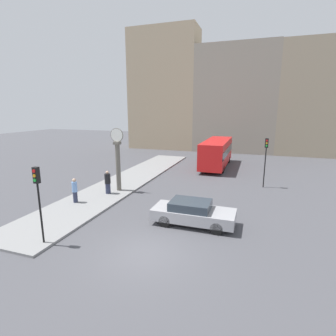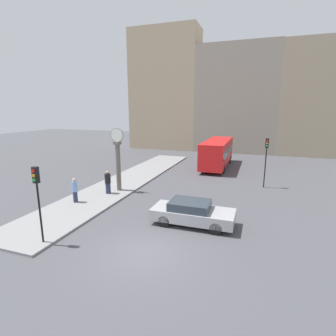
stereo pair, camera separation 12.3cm
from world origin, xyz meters
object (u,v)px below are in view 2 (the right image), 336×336
(pedestrian_blue_stripe, at_px, (75,190))
(sedan_car, at_px, (192,213))
(traffic_light_far, at_px, (266,153))
(street_clock, at_px, (118,161))
(pedestrian_black_jacket, at_px, (108,182))
(traffic_light_near, at_px, (37,189))
(bus_distant, at_px, (217,152))

(pedestrian_blue_stripe, bearing_deg, sedan_car, -4.03)
(traffic_light_far, distance_m, pedestrian_blue_stripe, 14.96)
(sedan_car, relative_size, street_clock, 0.94)
(street_clock, xyz_separation_m, pedestrian_black_jacket, (-0.37, -1.01, -1.50))
(traffic_light_near, height_order, pedestrian_blue_stripe, traffic_light_near)
(traffic_light_near, distance_m, street_clock, 8.59)
(bus_distant, relative_size, traffic_light_far, 2.19)
(sedan_car, relative_size, bus_distant, 0.51)
(traffic_light_near, xyz_separation_m, pedestrian_black_jacket, (-1.06, 7.55, -1.79))
(traffic_light_near, height_order, pedestrian_black_jacket, traffic_light_near)
(pedestrian_blue_stripe, bearing_deg, pedestrian_black_jacket, 65.95)
(pedestrian_blue_stripe, bearing_deg, street_clock, 67.14)
(sedan_car, xyz_separation_m, traffic_light_near, (-6.23, -4.53, 2.07))
(sedan_car, distance_m, street_clock, 8.20)
(sedan_car, height_order, street_clock, street_clock)
(pedestrian_black_jacket, bearing_deg, bus_distant, 63.65)
(traffic_light_near, xyz_separation_m, traffic_light_far, (10.11, 13.48, 0.13))
(sedan_car, distance_m, traffic_light_far, 10.00)
(sedan_car, bearing_deg, traffic_light_far, 66.55)
(sedan_car, distance_m, traffic_light_near, 7.98)
(bus_distant, height_order, pedestrian_blue_stripe, bus_distant)
(street_clock, bearing_deg, traffic_light_near, -85.34)
(bus_distant, xyz_separation_m, pedestrian_blue_stripe, (-7.31, -15.00, -0.74))
(traffic_light_far, distance_m, pedestrian_black_jacket, 12.79)
(traffic_light_near, distance_m, pedestrian_black_jacket, 7.83)
(sedan_car, relative_size, traffic_light_far, 1.12)
(street_clock, bearing_deg, sedan_car, -30.15)
(bus_distant, distance_m, traffic_light_far, 8.37)
(traffic_light_near, bearing_deg, street_clock, 94.66)
(street_clock, distance_m, pedestrian_black_jacket, 1.85)
(street_clock, height_order, pedestrian_black_jacket, street_clock)
(sedan_car, height_order, pedestrian_blue_stripe, pedestrian_blue_stripe)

